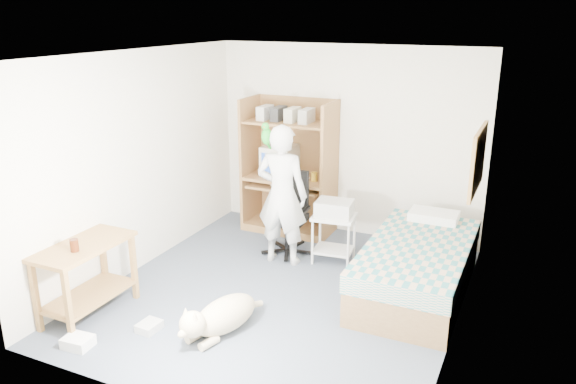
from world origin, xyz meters
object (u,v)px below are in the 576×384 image
(computer_hutch, at_px, (290,172))
(printer_cart, at_px, (334,231))
(bed, at_px, (417,267))
(office_chair, at_px, (289,224))
(side_desk, at_px, (86,269))
(dog, at_px, (221,316))
(person, at_px, (282,195))

(computer_hutch, distance_m, printer_cart, 1.26)
(computer_hutch, relative_size, bed, 0.89)
(office_chair, bearing_deg, bed, -18.16)
(side_desk, height_order, dog, side_desk)
(office_chair, xyz_separation_m, dog, (0.21, -1.98, -0.19))
(dog, bearing_deg, bed, 61.88)
(computer_hutch, height_order, printer_cart, computer_hutch)
(bed, distance_m, printer_cart, 1.15)
(computer_hutch, xyz_separation_m, person, (0.36, -1.01, 0.02))
(computer_hutch, relative_size, dog, 1.72)
(bed, xyz_separation_m, dog, (-1.48, -1.57, -0.11))
(side_desk, distance_m, office_chair, 2.52)
(bed, xyz_separation_m, printer_cart, (-1.08, 0.37, 0.10))
(person, relative_size, dog, 1.61)
(bed, height_order, printer_cart, bed)
(computer_hutch, bearing_deg, person, -70.59)
(printer_cart, bearing_deg, bed, -24.78)
(side_desk, bearing_deg, person, 57.95)
(dog, height_order, printer_cart, printer_cart)
(computer_hutch, xyz_separation_m, side_desk, (-0.85, -2.94, -0.33))
(office_chair, height_order, dog, office_chair)
(person, bearing_deg, printer_cart, -159.84)
(computer_hutch, bearing_deg, side_desk, -106.14)
(side_desk, xyz_separation_m, person, (1.21, 1.93, 0.35))
(office_chair, distance_m, dog, 2.00)
(computer_hutch, bearing_deg, bed, -29.29)
(side_desk, bearing_deg, bed, 32.50)
(bed, height_order, person, person)
(computer_hutch, distance_m, side_desk, 3.08)
(bed, bearing_deg, person, 176.14)
(bed, distance_m, person, 1.74)
(bed, distance_m, dog, 2.16)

